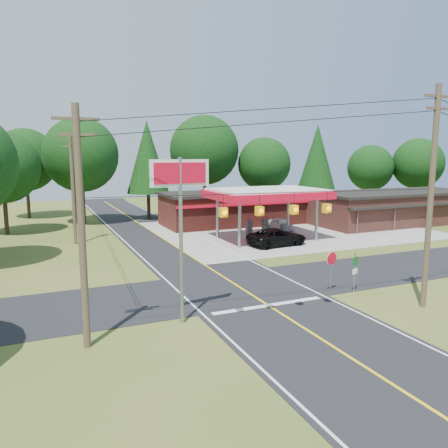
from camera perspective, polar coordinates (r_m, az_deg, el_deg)
name	(u,v)px	position (r m, az deg, el deg)	size (l,w,h in m)	color
ground	(240,287)	(26.98, 2.05, -8.28)	(120.00, 120.00, 0.00)	#41521D
main_highway	(240,287)	(26.98, 2.05, -8.26)	(8.00, 120.00, 0.02)	black
cross_road	(240,287)	(26.97, 2.05, -8.25)	(70.00, 7.00, 0.02)	black
lane_center_yellow	(240,287)	(26.97, 2.05, -8.23)	(0.15, 110.00, 0.00)	yellow
gas_canopy	(266,195)	(41.62, 5.57, 3.77)	(10.60, 7.40, 4.88)	gray
convenience_store	(232,208)	(51.19, 1.09, 2.13)	(16.40, 7.55, 3.80)	maroon
strip_building	(394,207)	(55.73, 21.34, 2.07)	(20.40, 8.75, 3.80)	#371B16
utility_pole_near_right	(431,195)	(24.80, 25.41, 3.39)	(1.80, 0.30, 11.50)	#473828
utility_pole_near_left	(81,225)	(18.52, -18.14, -0.15)	(1.80, 0.30, 10.00)	#473828
utility_pole_far_left	(73,187)	(41.45, -19.15, 4.60)	(1.80, 0.30, 10.00)	#473828
utility_pole_north	(74,181)	(58.51, -18.98, 5.29)	(0.30, 0.30, 9.50)	#473828
overhead_beacons	(277,195)	(20.08, 6.96, 3.80)	(17.04, 2.04, 1.03)	black
treeline_backdrop	(152,160)	(48.74, -9.37, 8.24)	(70.27, 51.59, 13.30)	#332316
suv_car	(277,237)	(39.28, 6.97, -1.72)	(5.52, 5.52, 1.53)	black
sedan_car	(281,224)	(47.53, 7.46, -0.01)	(3.85, 3.85, 1.31)	silver
big_stop_sign	(180,199)	(20.22, -5.71, 3.27)	(2.93, 0.47, 7.92)	gray
octagonal_stop_sign	(332,262)	(26.29, 13.88, -4.81)	(0.85, 0.23, 2.49)	gray
route_sign_post	(355,268)	(26.80, 16.73, -5.52)	(0.49, 0.18, 2.45)	gray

